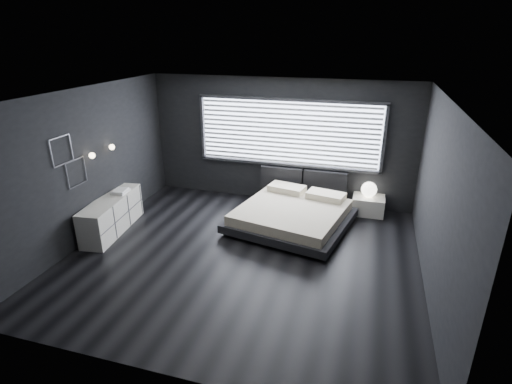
% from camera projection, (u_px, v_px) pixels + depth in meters
% --- Properties ---
extents(room, '(6.04, 6.00, 2.80)m').
position_uv_depth(room, '(241.00, 182.00, 6.54)').
color(room, black).
rests_on(room, ground).
extents(window, '(4.14, 0.09, 1.52)m').
position_uv_depth(window, '(288.00, 133.00, 8.81)').
color(window, white).
rests_on(window, ground).
extents(headboard, '(1.96, 0.16, 0.52)m').
position_uv_depth(headboard, '(303.00, 180.00, 9.04)').
color(headboard, black).
rests_on(headboard, ground).
extents(sconce_near, '(0.18, 0.11, 0.11)m').
position_uv_depth(sconce_near, '(92.00, 156.00, 7.26)').
color(sconce_near, silver).
rests_on(sconce_near, ground).
extents(sconce_far, '(0.18, 0.11, 0.11)m').
position_uv_depth(sconce_far, '(112.00, 147.00, 7.79)').
color(sconce_far, silver).
rests_on(sconce_far, ground).
extents(wall_art_upper, '(0.01, 0.48, 0.48)m').
position_uv_depth(wall_art_upper, '(62.00, 151.00, 6.66)').
color(wall_art_upper, '#47474C').
rests_on(wall_art_upper, ground).
extents(wall_art_lower, '(0.01, 0.48, 0.48)m').
position_uv_depth(wall_art_lower, '(77.00, 173.00, 7.05)').
color(wall_art_lower, '#47474C').
rests_on(wall_art_lower, ground).
extents(bed, '(2.56, 2.49, 0.57)m').
position_uv_depth(bed, '(292.00, 215.00, 8.05)').
color(bed, black).
rests_on(bed, ground).
extents(nightstand, '(0.67, 0.56, 0.39)m').
position_uv_depth(nightstand, '(368.00, 205.00, 8.68)').
color(nightstand, silver).
rests_on(nightstand, ground).
extents(orb_lamp, '(0.33, 0.33, 0.33)m').
position_uv_depth(orb_lamp, '(369.00, 189.00, 8.54)').
color(orb_lamp, white).
rests_on(orb_lamp, nightstand).
extents(dresser, '(0.69, 1.77, 0.69)m').
position_uv_depth(dresser, '(112.00, 215.00, 7.86)').
color(dresser, silver).
rests_on(dresser, ground).
extents(book_stack, '(0.29, 0.37, 0.07)m').
position_uv_depth(book_stack, '(120.00, 191.00, 8.00)').
color(book_stack, white).
rests_on(book_stack, dresser).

